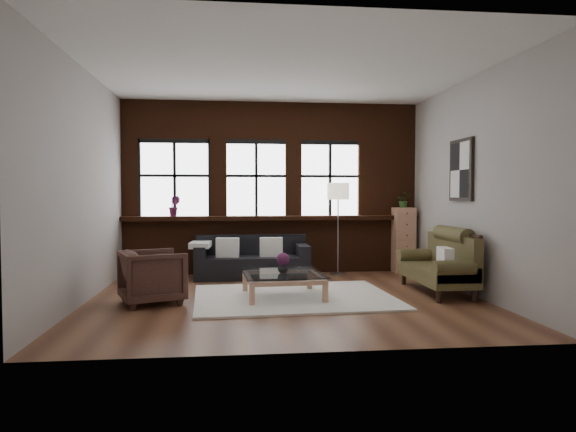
{
  "coord_description": "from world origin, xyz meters",
  "views": [
    {
      "loc": [
        -0.74,
        -7.18,
        1.48
      ],
      "look_at": [
        0.1,
        0.6,
        1.15
      ],
      "focal_mm": 32.0,
      "sensor_mm": 36.0,
      "label": 1
    }
  ],
  "objects": [
    {
      "name": "drawer_chest",
      "position": [
        2.48,
        2.22,
        0.62
      ],
      "size": [
        0.38,
        0.38,
        1.23
      ],
      "primitive_type": "cube",
      "color": "tan",
      "rests_on": "floor"
    },
    {
      "name": "pillow_a",
      "position": [
        -0.83,
        1.8,
        0.55
      ],
      "size": [
        0.41,
        0.18,
        0.34
      ],
      "primitive_type": "cube",
      "rotation": [
        0.0,
        0.0,
        -0.1
      ],
      "color": "white",
      "rests_on": "dark_sofa"
    },
    {
      "name": "flowers",
      "position": [
        -0.03,
        0.04,
        0.56
      ],
      "size": [
        0.19,
        0.19,
        0.19
      ],
      "primitive_type": "sphere",
      "color": "#5C1F4A",
      "rests_on": "vase"
    },
    {
      "name": "potted_plant_top",
      "position": [
        2.48,
        2.22,
        1.38
      ],
      "size": [
        0.29,
        0.25,
        0.29
      ],
      "primitive_type": "imported",
      "rotation": [
        0.0,
        0.0,
        -0.11
      ],
      "color": "#2D5923",
      "rests_on": "drawer_chest"
    },
    {
      "name": "wall_right",
      "position": [
        2.75,
        0.0,
        1.6
      ],
      "size": [
        0.0,
        5.0,
        5.0
      ],
      "primitive_type": "plane",
      "rotation": [
        1.57,
        0.0,
        -1.57
      ],
      "color": "#A7A19C",
      "rests_on": "ground"
    },
    {
      "name": "vase",
      "position": [
        -0.03,
        0.04,
        0.44
      ],
      "size": [
        0.2,
        0.2,
        0.16
      ],
      "primitive_type": "imported",
      "rotation": [
        0.0,
        0.0,
        0.43
      ],
      "color": "#B2B2B2",
      "rests_on": "coffee_table"
    },
    {
      "name": "wall_poster",
      "position": [
        2.72,
        0.3,
        1.85
      ],
      "size": [
        0.05,
        0.74,
        0.94
      ],
      "primitive_type": null,
      "color": "black",
      "rests_on": "wall_right"
    },
    {
      "name": "pillow_settee",
      "position": [
        2.22,
        -0.31,
        0.57
      ],
      "size": [
        0.18,
        0.39,
        0.34
      ],
      "primitive_type": "cube",
      "rotation": [
        0.0,
        0.0,
        -0.11
      ],
      "color": "white",
      "rests_on": "vintage_settee"
    },
    {
      "name": "sill_ledge",
      "position": [
        0.0,
        2.35,
        1.04
      ],
      "size": [
        5.5,
        0.3,
        0.08
      ],
      "primitive_type": "cube",
      "color": "#442010",
      "rests_on": "brick_backwall"
    },
    {
      "name": "coffee_table",
      "position": [
        -0.03,
        0.04,
        0.18
      ],
      "size": [
        1.18,
        1.18,
        0.37
      ],
      "primitive_type": null,
      "rotation": [
        0.0,
        0.0,
        0.07
      ],
      "color": "tan",
      "rests_on": "shag_rug"
    },
    {
      "name": "ceiling",
      "position": [
        0.0,
        0.0,
        3.2
      ],
      "size": [
        5.5,
        5.5,
        0.0
      ],
      "primitive_type": "plane",
      "rotation": [
        3.14,
        0.0,
        0.0
      ],
      "color": "white",
      "rests_on": "ground"
    },
    {
      "name": "vintage_settee",
      "position": [
        2.3,
        0.21,
        0.45
      ],
      "size": [
        0.75,
        1.7,
        0.9
      ],
      "primitive_type": null,
      "color": "#4B4323",
      "rests_on": "floor"
    },
    {
      "name": "sill_plant",
      "position": [
        -1.8,
        2.32,
        1.27
      ],
      "size": [
        0.23,
        0.19,
        0.38
      ],
      "primitive_type": "imported",
      "rotation": [
        0.0,
        0.0,
        -0.12
      ],
      "color": "#5C1F4A",
      "rests_on": "sill_ledge"
    },
    {
      "name": "wall_front",
      "position": [
        0.0,
        -2.5,
        1.6
      ],
      "size": [
        5.5,
        0.0,
        5.5
      ],
      "primitive_type": "plane",
      "rotation": [
        -1.57,
        0.0,
        0.0
      ],
      "color": "#A7A19C",
      "rests_on": "ground"
    },
    {
      "name": "window_right",
      "position": [
        1.1,
        2.45,
        1.75
      ],
      "size": [
        1.38,
        0.1,
        1.5
      ],
      "primitive_type": null,
      "color": "black",
      "rests_on": "brick_backwall"
    },
    {
      "name": "dark_sofa",
      "position": [
        -0.4,
        1.9,
        0.36
      ],
      "size": [
        2.0,
        0.81,
        0.72
      ],
      "primitive_type": null,
      "color": "black",
      "rests_on": "floor"
    },
    {
      "name": "floor_lamp",
      "position": [
        1.18,
        2.06,
        0.92
      ],
      "size": [
        0.4,
        0.4,
        1.84
      ],
      "primitive_type": null,
      "color": "#A5A5A8",
      "rests_on": "floor"
    },
    {
      "name": "shag_rug",
      "position": [
        0.12,
        0.04,
        0.01
      ],
      "size": [
        2.9,
        2.33,
        0.03
      ],
      "primitive_type": "cube",
      "rotation": [
        0.0,
        0.0,
        0.05
      ],
      "color": "white",
      "rests_on": "floor"
    },
    {
      "name": "wall_left",
      "position": [
        -2.75,
        0.0,
        1.6
      ],
      "size": [
        0.0,
        5.0,
        5.0
      ],
      "primitive_type": "plane",
      "rotation": [
        1.57,
        0.0,
        1.57
      ],
      "color": "#A7A19C",
      "rests_on": "ground"
    },
    {
      "name": "window_left",
      "position": [
        -1.8,
        2.45,
        1.75
      ],
      "size": [
        1.38,
        0.1,
        1.5
      ],
      "primitive_type": null,
      "color": "black",
      "rests_on": "brick_backwall"
    },
    {
      "name": "brick_backwall",
      "position": [
        0.0,
        2.44,
        1.6
      ],
      "size": [
        5.5,
        0.12,
        3.2
      ],
      "primitive_type": null,
      "color": "#442010",
      "rests_on": "floor"
    },
    {
      "name": "floor",
      "position": [
        0.0,
        0.0,
        0.0
      ],
      "size": [
        5.5,
        5.5,
        0.0
      ],
      "primitive_type": "plane",
      "color": "brown",
      "rests_on": "ground"
    },
    {
      "name": "armchair",
      "position": [
        -1.82,
        -0.14,
        0.37
      ],
      "size": [
        1.03,
        1.02,
        0.73
      ],
      "primitive_type": "imported",
      "rotation": [
        0.0,
        0.0,
        1.93
      ],
      "color": "#3D251E",
      "rests_on": "floor"
    },
    {
      "name": "window_mid",
      "position": [
        -0.3,
        2.45,
        1.75
      ],
      "size": [
        1.38,
        0.1,
        1.5
      ],
      "primitive_type": null,
      "color": "black",
      "rests_on": "brick_backwall"
    },
    {
      "name": "pillow_b",
      "position": [
        -0.07,
        1.8,
        0.55
      ],
      "size": [
        0.4,
        0.15,
        0.34
      ],
      "primitive_type": "cube",
      "rotation": [
        0.0,
        0.0,
        -0.02
      ],
      "color": "white",
      "rests_on": "dark_sofa"
    },
    {
      "name": "wall_back",
      "position": [
        0.0,
        2.5,
        1.6
      ],
      "size": [
        5.5,
        0.0,
        5.5
      ],
      "primitive_type": "plane",
      "rotation": [
        1.57,
        0.0,
        0.0
      ],
      "color": "#A7A19C",
      "rests_on": "ground"
    }
  ]
}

